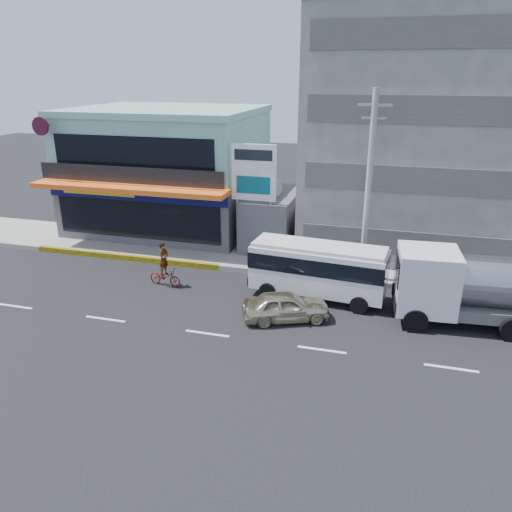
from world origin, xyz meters
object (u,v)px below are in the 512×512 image
Objects in this scene: tanker_truck at (489,288)px; motorcycle_rider at (165,271)px; billboard at (254,179)px; sedan at (286,306)px; satellite_dish at (270,196)px; utility_pole_near at (368,189)px; concrete_building at (446,136)px; shop_building at (169,173)px; minibus at (318,267)px.

tanker_truck reaches higher than motorcycle_rider.
sedan is (3.50, -7.00, -4.25)m from billboard.
billboard is at bearing 157.00° from tanker_truck.
billboard reaches higher than sedan.
motorcycle_rider is (-4.00, -6.71, -2.78)m from satellite_dish.
utility_pole_near is 2.52× the size of sedan.
concrete_building is 10.67× the size of satellite_dish.
utility_pole_near is 7.36m from tanker_truck.
shop_building reaches higher than motorcycle_rider.
sedan is 7.30m from motorcycle_rider.
concrete_building is at bearing 59.11° from minibus.
concrete_building is at bearing 28.92° from billboard.
concrete_building is at bearing 3.35° from shop_building.
motorcycle_rider is at bearing 179.14° from tanker_truck.
shop_building is 1.80× the size of billboard.
utility_pole_near is at bearing 50.55° from minibus.
tanker_truck is at bearing -81.52° from concrete_building.
minibus is 7.69m from tanker_truck.
minibus is (-6.00, -10.03, -5.33)m from concrete_building.
satellite_dish is at bearing -158.20° from concrete_building.
utility_pole_near is (14.00, -6.55, 1.15)m from shop_building.
satellite_dish is at bearing 149.04° from utility_pole_near.
shop_building reaches higher than minibus.
shop_building is at bearing -176.65° from concrete_building.
utility_pole_near is 7.49m from sedan.
motorcycle_rider is (-3.50, -4.91, -4.14)m from billboard.
shop_building is at bearing 147.68° from billboard.
billboard is 1.74× the size of sedan.
shop_building is at bearing 143.20° from minibus.
utility_pole_near is 11.34m from motorcycle_rider.
shop_building is 1.24× the size of utility_pole_near.
shop_building is 1.82× the size of minibus.
billboard reaches higher than satellite_dish.
satellite_dish is 0.17× the size of tanker_truck.
concrete_building is at bearing 21.80° from satellite_dish.
minibus is at bearing -43.23° from billboard.
tanker_truck is 3.63× the size of motorcycle_rider.
concrete_building is at bearing 98.48° from tanker_truck.
satellite_dish is 7.48m from minibus.
utility_pole_near reaches higher than minibus.
minibus is (4.50, -4.23, -3.26)m from billboard.
concrete_building is 2.34× the size of minibus.
billboard is at bearing 4.44° from sedan.
satellite_dish is at bearing 149.15° from tanker_truck.
sedan is at bearing -16.59° from motorcycle_rider.
tanker_truck is at bearing -23.00° from billboard.
tanker_truck is at bearing -100.03° from sedan.
billboard is (-0.50, -1.80, 1.35)m from satellite_dish.
billboard is 13.54m from tanker_truck.
tanker_truck is (19.63, -9.89, -2.19)m from shop_building.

